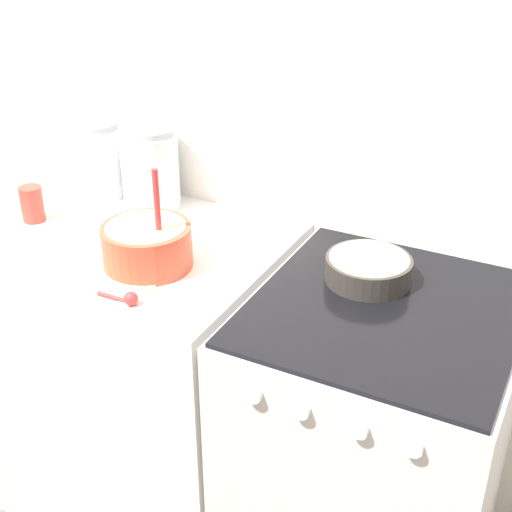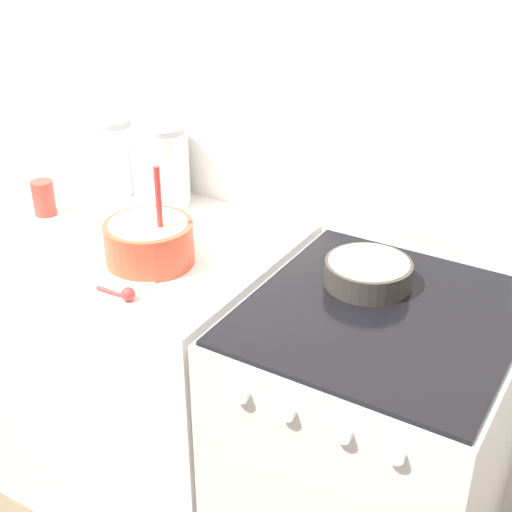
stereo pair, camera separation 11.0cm
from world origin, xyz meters
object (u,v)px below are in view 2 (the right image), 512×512
storage_jar_left (110,160)px  stove (368,455)px  mixing_bowl (149,240)px  tin_can (44,198)px  baking_pan (368,272)px  storage_jar_middle (161,171)px

storage_jar_left → stove: bearing=-12.8°
mixing_bowl → tin_can: 0.48m
mixing_bowl → tin_can: mixing_bowl is taller
tin_can → storage_jar_left: bearing=79.4°
mixing_bowl → baking_pan: (0.55, 0.19, -0.03)m
stove → tin_can: tin_can is taller
storage_jar_middle → tin_can: bearing=-134.9°
baking_pan → tin_can: bearing=-173.4°
baking_pan → tin_can: size_ratio=2.04×
storage_jar_middle → tin_can: 0.37m
baking_pan → storage_jar_middle: (-0.77, 0.14, 0.07)m
stove → storage_jar_middle: size_ratio=3.60×
baking_pan → storage_jar_left: 0.99m
storage_jar_left → tin_can: (-0.05, -0.26, -0.05)m
mixing_bowl → storage_jar_left: mixing_bowl is taller
mixing_bowl → tin_can: bearing=170.9°
stove → storage_jar_middle: (-0.85, 0.24, 0.57)m
stove → storage_jar_left: storage_jar_left is taller
storage_jar_left → baking_pan: bearing=-8.1°
mixing_bowl → storage_jar_middle: mixing_bowl is taller
stove → mixing_bowl: (-0.64, -0.09, 0.53)m
storage_jar_left → storage_jar_middle: bearing=0.0°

